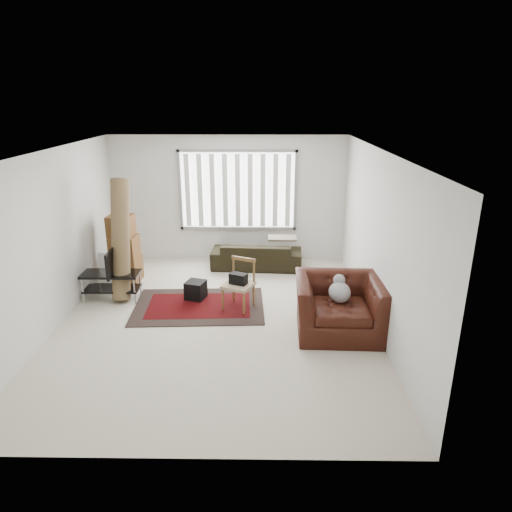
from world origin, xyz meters
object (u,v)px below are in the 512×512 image
Objects in this scene: moving_boxes at (124,251)px; armchair at (340,303)px; sofa at (257,251)px; side_chair at (239,282)px; tv_stand at (111,280)px.

armchair is (3.84, -2.00, -0.12)m from moving_boxes.
moving_boxes reaches higher than sofa.
sofa is 2.18× the size of side_chair.
moving_boxes is 0.97× the size of armchair.
side_chair is 0.63× the size of armchair.
tv_stand is 4.02m from armchair.
sofa is 2.00m from side_chair.
moving_boxes is 2.68m from sofa.
armchair is at bearing -3.86° from side_chair.
tv_stand is at bearing 36.20° from sofa.
moving_boxes is (0.01, 0.85, 0.25)m from tv_stand.
sofa is 3.08m from armchair.
moving_boxes is 2.57m from side_chair.
moving_boxes is at bearing 154.53° from armchair.
tv_stand is at bearing -164.89° from side_chair.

